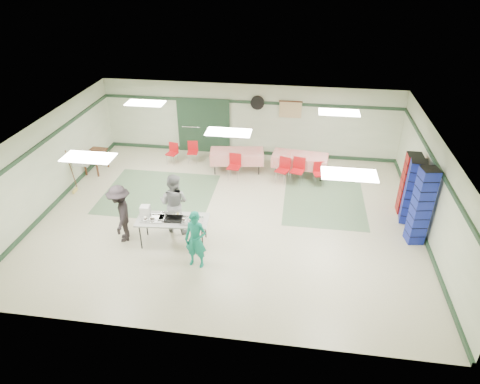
# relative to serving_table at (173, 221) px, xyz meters

# --- Properties ---
(floor) EXTENTS (11.00, 11.00, 0.00)m
(floor) POSITION_rel_serving_table_xyz_m (1.27, 1.49, -0.72)
(floor) COLOR beige
(floor) RESTS_ON ground
(ceiling) EXTENTS (11.00, 11.00, 0.00)m
(ceiling) POSITION_rel_serving_table_xyz_m (1.27, 1.49, 1.98)
(ceiling) COLOR white
(ceiling) RESTS_ON wall_back
(wall_back) EXTENTS (11.00, 0.00, 11.00)m
(wall_back) POSITION_rel_serving_table_xyz_m (1.27, 5.99, 0.63)
(wall_back) COLOR beige
(wall_back) RESTS_ON floor
(wall_front) EXTENTS (11.00, 0.00, 11.00)m
(wall_front) POSITION_rel_serving_table_xyz_m (1.27, -3.01, 0.63)
(wall_front) COLOR beige
(wall_front) RESTS_ON floor
(wall_left) EXTENTS (0.00, 9.00, 9.00)m
(wall_left) POSITION_rel_serving_table_xyz_m (-4.23, 1.49, 0.63)
(wall_left) COLOR beige
(wall_left) RESTS_ON floor
(wall_right) EXTENTS (0.00, 9.00, 9.00)m
(wall_right) POSITION_rel_serving_table_xyz_m (6.77, 1.49, 0.63)
(wall_right) COLOR beige
(wall_right) RESTS_ON floor
(trim_back) EXTENTS (11.00, 0.06, 0.10)m
(trim_back) POSITION_rel_serving_table_xyz_m (1.27, 5.96, 1.33)
(trim_back) COLOR #1F3825
(trim_back) RESTS_ON wall_back
(baseboard_back) EXTENTS (11.00, 0.06, 0.12)m
(baseboard_back) POSITION_rel_serving_table_xyz_m (1.27, 5.96, -0.66)
(baseboard_back) COLOR #1F3825
(baseboard_back) RESTS_ON floor
(trim_left) EXTENTS (0.06, 9.00, 0.10)m
(trim_left) POSITION_rel_serving_table_xyz_m (-4.20, 1.49, 1.33)
(trim_left) COLOR #1F3825
(trim_left) RESTS_ON wall_back
(baseboard_left) EXTENTS (0.06, 9.00, 0.12)m
(baseboard_left) POSITION_rel_serving_table_xyz_m (-4.20, 1.49, -0.66)
(baseboard_left) COLOR #1F3825
(baseboard_left) RESTS_ON floor
(trim_right) EXTENTS (0.06, 9.00, 0.10)m
(trim_right) POSITION_rel_serving_table_xyz_m (6.74, 1.49, 1.33)
(trim_right) COLOR #1F3825
(trim_right) RESTS_ON wall_back
(baseboard_right) EXTENTS (0.06, 9.00, 0.12)m
(baseboard_right) POSITION_rel_serving_table_xyz_m (6.74, 1.49, -0.66)
(baseboard_right) COLOR #1F3825
(baseboard_right) RESTS_ON floor
(green_patch_a) EXTENTS (3.50, 3.00, 0.01)m
(green_patch_a) POSITION_rel_serving_table_xyz_m (-1.23, 2.49, -0.71)
(green_patch_a) COLOR #65825F
(green_patch_a) RESTS_ON floor
(green_patch_b) EXTENTS (2.50, 3.50, 0.01)m
(green_patch_b) POSITION_rel_serving_table_xyz_m (4.07, 2.99, -0.71)
(green_patch_b) COLOR #65825F
(green_patch_b) RESTS_ON floor
(double_door_left) EXTENTS (0.90, 0.06, 2.10)m
(double_door_left) POSITION_rel_serving_table_xyz_m (-0.93, 5.93, 0.33)
(double_door_left) COLOR gray
(double_door_left) RESTS_ON floor
(double_door_right) EXTENTS (0.90, 0.06, 2.10)m
(double_door_right) POSITION_rel_serving_table_xyz_m (0.02, 5.93, 0.33)
(double_door_right) COLOR gray
(double_door_right) RESTS_ON floor
(door_frame) EXTENTS (2.00, 0.03, 2.15)m
(door_frame) POSITION_rel_serving_table_xyz_m (-0.46, 5.91, 0.33)
(door_frame) COLOR #1F3825
(door_frame) RESTS_ON floor
(wall_fan) EXTENTS (0.50, 0.10, 0.50)m
(wall_fan) POSITION_rel_serving_table_xyz_m (1.57, 5.93, 1.33)
(wall_fan) COLOR black
(wall_fan) RESTS_ON wall_back
(scroll_banner) EXTENTS (0.80, 0.02, 0.60)m
(scroll_banner) POSITION_rel_serving_table_xyz_m (2.77, 5.93, 1.13)
(scroll_banner) COLOR tan
(scroll_banner) RESTS_ON wall_back
(serving_table) EXTENTS (1.94, 0.91, 0.76)m
(serving_table) POSITION_rel_serving_table_xyz_m (0.00, 0.00, 0.00)
(serving_table) COLOR #AEADA9
(serving_table) RESTS_ON floor
(sheet_tray_right) EXTENTS (0.59, 0.46, 0.02)m
(sheet_tray_right) POSITION_rel_serving_table_xyz_m (0.53, -0.03, 0.06)
(sheet_tray_right) COLOR silver
(sheet_tray_right) RESTS_ON serving_table
(sheet_tray_mid) EXTENTS (0.58, 0.46, 0.02)m
(sheet_tray_mid) POSITION_rel_serving_table_xyz_m (-0.09, 0.07, 0.06)
(sheet_tray_mid) COLOR silver
(sheet_tray_mid) RESTS_ON serving_table
(sheet_tray_left) EXTENTS (0.59, 0.46, 0.02)m
(sheet_tray_left) POSITION_rel_serving_table_xyz_m (-0.51, -0.07, 0.06)
(sheet_tray_left) COLOR silver
(sheet_tray_left) RESTS_ON serving_table
(baking_pan) EXTENTS (0.49, 0.33, 0.08)m
(baking_pan) POSITION_rel_serving_table_xyz_m (0.04, -0.03, 0.08)
(baking_pan) COLOR black
(baking_pan) RESTS_ON serving_table
(foam_box_stack) EXTENTS (0.26, 0.24, 0.28)m
(foam_box_stack) POSITION_rel_serving_table_xyz_m (-0.76, 0.09, 0.18)
(foam_box_stack) COLOR white
(foam_box_stack) RESTS_ON serving_table
(volunteer_teal) EXTENTS (0.61, 0.45, 1.54)m
(volunteer_teal) POSITION_rel_serving_table_xyz_m (0.82, -0.80, 0.05)
(volunteer_teal) COLOR #138873
(volunteer_teal) RESTS_ON floor
(volunteer_grey) EXTENTS (0.94, 0.79, 1.74)m
(volunteer_grey) POSITION_rel_serving_table_xyz_m (-0.12, 0.62, 0.15)
(volunteer_grey) COLOR gray
(volunteer_grey) RESTS_ON floor
(volunteer_dark) EXTENTS (0.89, 1.19, 1.64)m
(volunteer_dark) POSITION_rel_serving_table_xyz_m (-1.41, -0.03, 0.10)
(volunteer_dark) COLOR black
(volunteer_dark) RESTS_ON floor
(dining_table_a) EXTENTS (1.94, 1.03, 0.77)m
(dining_table_a) POSITION_rel_serving_table_xyz_m (3.23, 4.48, -0.15)
(dining_table_a) COLOR red
(dining_table_a) RESTS_ON floor
(dining_table_b) EXTENTS (1.94, 1.07, 0.77)m
(dining_table_b) POSITION_rel_serving_table_xyz_m (1.03, 4.48, -0.15)
(dining_table_b) COLOR red
(dining_table_b) RESTS_ON floor
(chair_a) EXTENTS (0.51, 0.51, 0.90)m
(chair_a) POSITION_rel_serving_table_xyz_m (3.19, 3.91, -0.17)
(chair_a) COLOR red
(chair_a) RESTS_ON floor
(chair_b) EXTENTS (0.53, 0.53, 0.87)m
(chair_b) POSITION_rel_serving_table_xyz_m (2.71, 3.91, -0.18)
(chair_b) COLOR red
(chair_b) RESTS_ON floor
(chair_c) EXTENTS (0.43, 0.43, 0.79)m
(chair_c) POSITION_rel_serving_table_xyz_m (3.89, 3.90, -0.24)
(chair_c) COLOR red
(chair_c) RESTS_ON floor
(chair_d) EXTENTS (0.45, 0.45, 0.89)m
(chair_d) POSITION_rel_serving_table_xyz_m (1.04, 3.91, -0.17)
(chair_d) COLOR red
(chair_d) RESTS_ON floor
(chair_loose_a) EXTENTS (0.41, 0.41, 0.80)m
(chair_loose_a) POSITION_rel_serving_table_xyz_m (-0.68, 4.95, -0.23)
(chair_loose_a) COLOR red
(chair_loose_a) RESTS_ON floor
(chair_loose_b) EXTENTS (0.44, 0.44, 0.78)m
(chair_loose_b) POSITION_rel_serving_table_xyz_m (-1.38, 4.75, -0.24)
(chair_loose_b) COLOR red
(chair_loose_b) RESTS_ON floor
(crate_stack_blue_a) EXTENTS (0.49, 0.49, 1.96)m
(crate_stack_blue_a) POSITION_rel_serving_table_xyz_m (6.42, 1.99, 0.26)
(crate_stack_blue_a) COLOR navy
(crate_stack_blue_a) RESTS_ON floor
(crate_stack_red) EXTENTS (0.42, 0.42, 1.91)m
(crate_stack_red) POSITION_rel_serving_table_xyz_m (6.42, 2.51, 0.24)
(crate_stack_red) COLOR maroon
(crate_stack_red) RESTS_ON floor
(crate_stack_blue_b) EXTENTS (0.49, 0.49, 2.21)m
(crate_stack_blue_b) POSITION_rel_serving_table_xyz_m (6.42, 1.02, 0.39)
(crate_stack_blue_b) COLOR navy
(crate_stack_blue_b) RESTS_ON floor
(printer_table) EXTENTS (0.63, 0.92, 0.74)m
(printer_table) POSITION_rel_serving_table_xyz_m (-3.88, 3.71, -0.08)
(printer_table) COLOR brown
(printer_table) RESTS_ON floor
(office_printer) EXTENTS (0.56, 0.51, 0.38)m
(office_printer) POSITION_rel_serving_table_xyz_m (-3.88, 2.77, 0.22)
(office_printer) COLOR beige
(office_printer) RESTS_ON printer_table
(broom) EXTENTS (0.08, 0.24, 1.49)m
(broom) POSITION_rel_serving_table_xyz_m (-3.96, 2.23, 0.06)
(broom) COLOR brown
(broom) RESTS_ON floor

